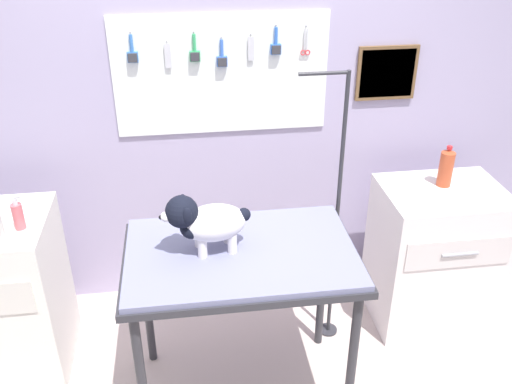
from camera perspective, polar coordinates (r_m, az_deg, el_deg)
The scene contains 7 objects.
rear_wall_panel at distance 3.29m, azimuth -3.77°, elevation 7.26°, with size 4.00×0.11×2.30m.
grooming_table at distance 2.62m, azimuth -1.53°, elevation -7.50°, with size 1.08×0.70×0.90m.
grooming_arm at distance 3.05m, azimuth 8.03°, elevation -3.43°, with size 0.30×0.11×1.61m.
dog at distance 2.49m, azimuth -5.24°, elevation -2.99°, with size 0.41×0.22×0.29m.
cabinet_right at distance 3.50m, azimuth 17.66°, elevation -6.13°, with size 0.68×0.54×0.87m.
pump_bottle_white at distance 2.88m, azimuth -23.10°, elevation -2.23°, with size 0.05×0.05×0.18m.
soda_bottle at distance 3.29m, azimuth 18.82°, elevation 2.39°, with size 0.08×0.08×0.24m.
Camera 1 is at (-0.20, -1.78, 2.36)m, focal length 39.21 mm.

